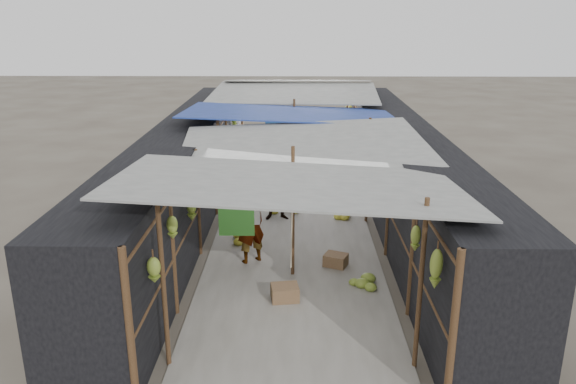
{
  "coord_description": "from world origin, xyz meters",
  "views": [
    {
      "loc": [
        0.05,
        -7.07,
        4.92
      ],
      "look_at": [
        -0.11,
        4.47,
        1.25
      ],
      "focal_mm": 35.0,
      "sensor_mm": 36.0,
      "label": 1
    }
  ],
  "objects_px": {
    "black_basin": "(347,172)",
    "vendor_seated": "(322,171)",
    "vendor_elderly": "(250,224)",
    "shopper_blue": "(280,190)",
    "crate_near": "(285,293)"
  },
  "relations": [
    {
      "from": "vendor_seated",
      "to": "vendor_elderly",
      "type": "bearing_deg",
      "value": -24.34
    },
    {
      "from": "crate_near",
      "to": "vendor_elderly",
      "type": "height_order",
      "value": "vendor_elderly"
    },
    {
      "from": "black_basin",
      "to": "vendor_seated",
      "type": "relative_size",
      "value": 0.75
    },
    {
      "from": "vendor_elderly",
      "to": "vendor_seated",
      "type": "relative_size",
      "value": 1.94
    },
    {
      "from": "vendor_elderly",
      "to": "vendor_seated",
      "type": "xyz_separation_m",
      "value": [
        1.71,
        5.58,
        -0.41
      ]
    },
    {
      "from": "vendor_seated",
      "to": "black_basin",
      "type": "bearing_deg",
      "value": 134.39
    },
    {
      "from": "crate_near",
      "to": "vendor_seated",
      "type": "bearing_deg",
      "value": 73.86
    },
    {
      "from": "black_basin",
      "to": "vendor_seated",
      "type": "bearing_deg",
      "value": -128.31
    },
    {
      "from": "vendor_seated",
      "to": "crate_near",
      "type": "bearing_deg",
      "value": -15.03
    },
    {
      "from": "shopper_blue",
      "to": "vendor_seated",
      "type": "height_order",
      "value": "shopper_blue"
    },
    {
      "from": "crate_near",
      "to": "black_basin",
      "type": "xyz_separation_m",
      "value": [
        1.83,
        8.29,
        -0.05
      ]
    },
    {
      "from": "vendor_elderly",
      "to": "shopper_blue",
      "type": "relative_size",
      "value": 1.1
    },
    {
      "from": "shopper_blue",
      "to": "vendor_seated",
      "type": "xyz_separation_m",
      "value": [
        1.18,
        3.04,
        -0.33
      ]
    },
    {
      "from": "vendor_elderly",
      "to": "shopper_blue",
      "type": "xyz_separation_m",
      "value": [
        0.54,
        2.54,
        -0.08
      ]
    },
    {
      "from": "crate_near",
      "to": "vendor_elderly",
      "type": "bearing_deg",
      "value": 105.82
    }
  ]
}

